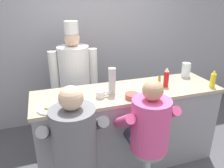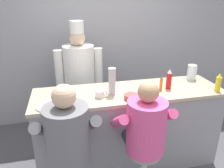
{
  "view_description": "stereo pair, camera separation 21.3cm",
  "coord_description": "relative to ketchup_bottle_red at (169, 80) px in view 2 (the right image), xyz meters",
  "views": [
    {
      "loc": [
        -0.93,
        -1.88,
        2.06
      ],
      "look_at": [
        -0.22,
        0.3,
        1.14
      ],
      "focal_mm": 35.0,
      "sensor_mm": 36.0,
      "label": 1
    },
    {
      "loc": [
        -0.73,
        -1.93,
        2.06
      ],
      "look_at": [
        -0.22,
        0.3,
        1.14
      ],
      "focal_mm": 35.0,
      "sensor_mm": 36.0,
      "label": 2
    }
  ],
  "objects": [
    {
      "name": "diner_seated_grey",
      "position": [
        -1.23,
        -0.53,
        -0.27
      ],
      "size": [
        0.6,
        0.6,
        1.41
      ],
      "color": "#B2B5BA",
      "rests_on": "ground_plane"
    },
    {
      "name": "diner_seated_pink",
      "position": [
        -0.49,
        -0.53,
        -0.28
      ],
      "size": [
        0.57,
        0.57,
        1.37
      ],
      "color": "#B2B5BA",
      "rests_on": "ground_plane"
    },
    {
      "name": "diner_counter",
      "position": [
        -0.48,
        0.04,
        -0.63
      ],
      "size": [
        2.26,
        0.67,
        1.02
      ],
      "color": "gray",
      "rests_on": "ground_plane"
    },
    {
      "name": "coffee_mug_white",
      "position": [
        -0.85,
        -0.06,
        -0.08
      ],
      "size": [
        0.14,
        0.09,
        0.08
      ],
      "color": "white",
      "rests_on": "diner_counter"
    },
    {
      "name": "cereal_bowl",
      "position": [
        -0.53,
        -0.18,
        -0.09
      ],
      "size": [
        0.16,
        0.16,
        0.05
      ],
      "color": "#B24C47",
      "rests_on": "diner_counter"
    },
    {
      "name": "wall_back",
      "position": [
        -0.48,
        1.38,
        0.21
      ],
      "size": [
        10.0,
        0.06,
        2.7
      ],
      "color": "#99999E",
      "rests_on": "ground_plane"
    },
    {
      "name": "cup_stack_steel",
      "position": [
        -0.7,
        -0.0,
        0.04
      ],
      "size": [
        0.09,
        0.09,
        0.31
      ],
      "color": "#B7BABF",
      "rests_on": "diner_counter"
    },
    {
      "name": "ketchup_bottle_red",
      "position": [
        0.0,
        0.0,
        0.0
      ],
      "size": [
        0.06,
        0.06,
        0.25
      ],
      "color": "red",
      "rests_on": "diner_counter"
    },
    {
      "name": "mustard_bottle_yellow",
      "position": [
        0.53,
        -0.19,
        -0.01
      ],
      "size": [
        0.06,
        0.06,
        0.22
      ],
      "color": "yellow",
      "rests_on": "diner_counter"
    },
    {
      "name": "water_pitcher_clear",
      "position": [
        0.45,
        0.23,
        -0.02
      ],
      "size": [
        0.13,
        0.12,
        0.2
      ],
      "color": "silver",
      "rests_on": "diner_counter"
    },
    {
      "name": "breakfast_plate",
      "position": [
        -1.4,
        -0.17,
        -0.1
      ],
      "size": [
        0.26,
        0.26,
        0.05
      ],
      "color": "white",
      "rests_on": "diner_counter"
    },
    {
      "name": "cook_in_whites_near",
      "position": [
        -1.0,
        0.83,
        -0.17
      ],
      "size": [
        0.69,
        0.44,
        1.77
      ],
      "color": "#232328",
      "rests_on": "ground_plane"
    },
    {
      "name": "hot_sauce_bottle_orange",
      "position": [
        -0.11,
        -0.03,
        -0.04
      ],
      "size": [
        0.03,
        0.03,
        0.16
      ],
      "color": "orange",
      "rests_on": "diner_counter"
    }
  ]
}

